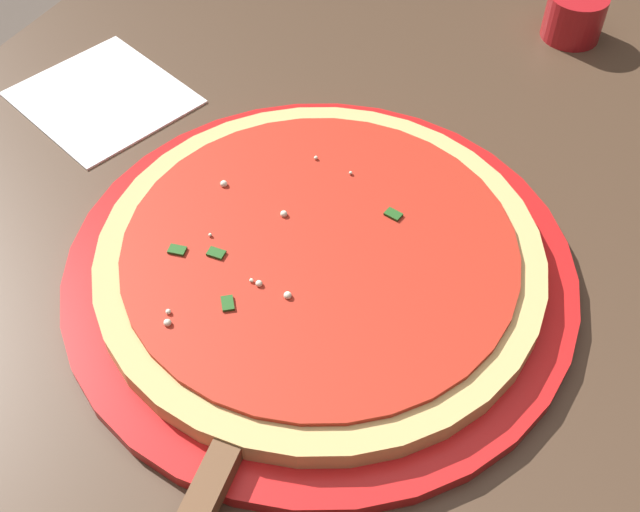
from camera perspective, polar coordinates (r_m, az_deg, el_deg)
The scene contains 6 objects.
restaurant_table at distance 0.67m, azimuth -3.61°, elevation -10.77°, with size 1.12×0.78×0.72m.
serving_plate at distance 0.57m, azimuth 0.00°, elevation -0.94°, with size 0.37×0.37×0.01m, color red.
pizza at distance 0.56m, azimuth -0.00°, elevation 0.06°, with size 0.32×0.32×0.02m.
pizza_server at distance 0.48m, azimuth -7.26°, elevation -15.01°, with size 0.22×0.08×0.01m.
cup_small_sauce at distance 0.83m, azimuth 17.93°, elevation 16.19°, with size 0.06×0.06×0.04m, color #B2191E.
napkin_folded_right at distance 0.75m, azimuth -15.46°, elevation 10.99°, with size 0.13×0.14×0.00m, color white.
Camera 1 is at (-0.28, -0.19, 1.17)m, focal length 44.21 mm.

